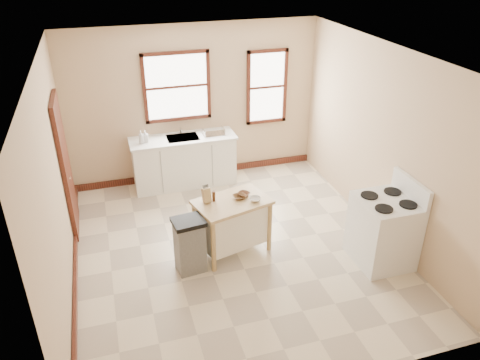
% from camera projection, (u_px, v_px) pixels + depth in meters
% --- Properties ---
extents(floor, '(5.00, 5.00, 0.00)m').
position_uv_depth(floor, '(235.00, 249.00, 6.85)').
color(floor, tan).
rests_on(floor, ground).
extents(ceiling, '(5.00, 5.00, 0.00)m').
position_uv_depth(ceiling, '(233.00, 57.00, 5.53)').
color(ceiling, white).
rests_on(ceiling, ground).
extents(wall_back, '(4.50, 0.04, 2.80)m').
position_uv_depth(wall_back, '(195.00, 104.00, 8.30)').
color(wall_back, tan).
rests_on(wall_back, ground).
extents(wall_left, '(0.04, 5.00, 2.80)m').
position_uv_depth(wall_left, '(54.00, 187.00, 5.61)').
color(wall_left, tan).
rests_on(wall_left, ground).
extents(wall_right, '(0.04, 5.00, 2.80)m').
position_uv_depth(wall_right, '(383.00, 143.00, 6.77)').
color(wall_right, tan).
rests_on(wall_right, ground).
extents(window_main, '(1.17, 0.06, 1.22)m').
position_uv_depth(window_main, '(177.00, 87.00, 8.04)').
color(window_main, '#35150E').
rests_on(window_main, wall_back).
extents(window_side, '(0.77, 0.06, 1.37)m').
position_uv_depth(window_side, '(267.00, 87.00, 8.54)').
color(window_side, '#35150E').
rests_on(window_side, wall_back).
extents(door_left, '(0.06, 0.90, 2.10)m').
position_uv_depth(door_left, '(66.00, 167.00, 6.88)').
color(door_left, '#35150E').
rests_on(door_left, ground).
extents(baseboard_back, '(4.50, 0.04, 0.12)m').
position_uv_depth(baseboard_back, '(198.00, 172.00, 8.91)').
color(baseboard_back, '#35150E').
rests_on(baseboard_back, ground).
extents(baseboard_left, '(0.04, 5.00, 0.12)m').
position_uv_depth(baseboard_left, '(75.00, 274.00, 6.25)').
color(baseboard_left, '#35150E').
rests_on(baseboard_left, ground).
extents(sink_counter, '(1.86, 0.62, 0.92)m').
position_uv_depth(sink_counter, '(184.00, 161.00, 8.41)').
color(sink_counter, white).
rests_on(sink_counter, ground).
extents(faucet, '(0.03, 0.03, 0.22)m').
position_uv_depth(faucet, '(180.00, 128.00, 8.30)').
color(faucet, silver).
rests_on(faucet, sink_counter).
extents(soap_bottle_a, '(0.09, 0.09, 0.23)m').
position_uv_depth(soap_bottle_a, '(141.00, 137.00, 7.92)').
color(soap_bottle_a, '#B2B2B2').
rests_on(soap_bottle_a, sink_counter).
extents(soap_bottle_b, '(0.11, 0.11, 0.21)m').
position_uv_depth(soap_bottle_b, '(145.00, 136.00, 7.98)').
color(soap_bottle_b, '#B2B2B2').
rests_on(soap_bottle_b, sink_counter).
extents(dish_rack, '(0.46, 0.41, 0.10)m').
position_uv_depth(dish_rack, '(213.00, 132.00, 8.30)').
color(dish_rack, silver).
rests_on(dish_rack, sink_counter).
extents(kitchen_island, '(1.14, 0.88, 0.83)m').
position_uv_depth(kitchen_island, '(232.00, 226.00, 6.64)').
color(kitchen_island, '#DCBB81').
rests_on(kitchen_island, ground).
extents(knife_block, '(0.12, 0.12, 0.20)m').
position_uv_depth(knife_block, '(207.00, 196.00, 6.37)').
color(knife_block, tan).
rests_on(knife_block, kitchen_island).
extents(pepper_grinder, '(0.06, 0.06, 0.15)m').
position_uv_depth(pepper_grinder, '(214.00, 196.00, 6.41)').
color(pepper_grinder, '#3F2211').
rests_on(pepper_grinder, kitchen_island).
extents(bowl_a, '(0.20, 0.20, 0.04)m').
position_uv_depth(bowl_a, '(239.00, 197.00, 6.50)').
color(bowl_a, brown).
rests_on(bowl_a, kitchen_island).
extents(bowl_b, '(0.23, 0.23, 0.04)m').
position_uv_depth(bowl_b, '(244.00, 194.00, 6.57)').
color(bowl_b, brown).
rests_on(bowl_b, kitchen_island).
extents(bowl_c, '(0.19, 0.19, 0.05)m').
position_uv_depth(bowl_c, '(255.00, 199.00, 6.43)').
color(bowl_c, silver).
rests_on(bowl_c, kitchen_island).
extents(trash_bin, '(0.45, 0.39, 0.80)m').
position_uv_depth(trash_bin, '(190.00, 245.00, 6.25)').
color(trash_bin, slate).
rests_on(trash_bin, ground).
extents(gas_stove, '(0.78, 0.79, 1.24)m').
position_uv_depth(gas_stove, '(385.00, 223.00, 6.34)').
color(gas_stove, white).
rests_on(gas_stove, ground).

